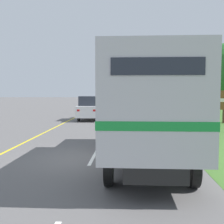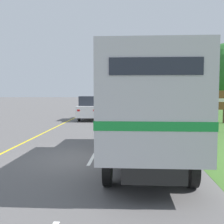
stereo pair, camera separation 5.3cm
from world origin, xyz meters
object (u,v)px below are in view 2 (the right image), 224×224
at_px(roadside_tree_far, 185,81).
at_px(delineator_post, 206,140).
at_px(lead_car_grey_ahead, 134,103).
at_px(highway_sign, 219,102).
at_px(horse_trailer_truck, 145,105).
at_px(roadside_tree_mid, 209,73).
at_px(lead_car_white, 90,108).

height_order(roadside_tree_far, delineator_post, roadside_tree_far).
bearing_deg(lead_car_grey_ahead, roadside_tree_far, 18.88).
bearing_deg(highway_sign, horse_trailer_truck, -122.96).
relative_size(horse_trailer_truck, roadside_tree_far, 1.41).
relative_size(roadside_tree_far, delineator_post, 6.34).
height_order(horse_trailer_truck, roadside_tree_far, roadside_tree_far).
height_order(roadside_tree_mid, roadside_tree_far, roadside_tree_mid).
bearing_deg(lead_car_white, lead_car_grey_ahead, 72.65).
bearing_deg(horse_trailer_truck, delineator_post, 33.75).
bearing_deg(highway_sign, delineator_post, -111.68).
relative_size(lead_car_white, lead_car_grey_ahead, 1.13).
distance_m(lead_car_white, roadside_tree_far, 18.92).
xyz_separation_m(lead_car_grey_ahead, roadside_tree_mid, (8.04, -5.02, 3.54)).
bearing_deg(lead_car_grey_ahead, lead_car_white, -107.35).
relative_size(roadside_tree_mid, delineator_post, 7.19).
height_order(lead_car_white, delineator_post, lead_car_white).
distance_m(highway_sign, roadside_tree_mid, 15.15).
bearing_deg(delineator_post, highway_sign, 68.32).
bearing_deg(delineator_post, roadside_tree_mid, 74.60).
relative_size(highway_sign, roadside_tree_far, 0.47).
relative_size(horse_trailer_truck, delineator_post, 8.95).
xyz_separation_m(lead_car_grey_ahead, delineator_post, (2.45, -25.33, -0.42)).
distance_m(horse_trailer_truck, lead_car_white, 14.76).
bearing_deg(highway_sign, lead_car_white, 142.37).
relative_size(lead_car_grey_ahead, highway_sign, 1.39).
xyz_separation_m(horse_trailer_truck, lead_car_white, (-3.91, 14.20, -0.99)).
bearing_deg(roadside_tree_far, highway_sign, -95.64).
bearing_deg(highway_sign, lead_car_grey_ahead, 103.60).
bearing_deg(horse_trailer_truck, lead_car_grey_ahead, 89.78).
height_order(lead_car_white, lead_car_grey_ahead, lead_car_white).
bearing_deg(lead_car_white, highway_sign, -37.63).
xyz_separation_m(horse_trailer_truck, delineator_post, (2.55, 1.70, -1.50)).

